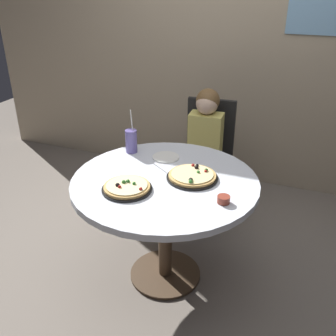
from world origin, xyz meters
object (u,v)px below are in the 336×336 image
chair_wooden (208,151)px  sauce_bowl (224,199)px  pizza_veggie (192,176)px  soda_cup (131,141)px  dining_table (165,194)px  pizza_cheese (127,187)px  plate_small (166,157)px  diner_child (202,165)px

chair_wooden → sauce_bowl: (0.40, -1.11, 0.24)m
pizza_veggie → soda_cup: (-0.52, 0.22, 0.06)m
dining_table → sauce_bowl: bearing=-18.8°
pizza_veggie → pizza_cheese: (-0.30, -0.27, -0.00)m
plate_small → pizza_veggie: bearing=-39.6°
pizza_veggie → pizza_cheese: 0.41m
chair_wooden → diner_child: (0.01, -0.18, -0.05)m
chair_wooden → diner_child: size_ratio=0.88×
plate_small → pizza_cheese: bearing=-95.5°
sauce_bowl → plate_small: 0.65m
chair_wooden → sauce_bowl: size_ratio=13.57×
diner_child → sauce_bowl: (0.39, -0.93, 0.29)m
diner_child → pizza_cheese: diner_child is taller
pizza_veggie → pizza_cheese: same height
pizza_cheese → soda_cup: soda_cup is taller
dining_table → chair_wooden: 0.98m
diner_child → plate_small: size_ratio=6.01×
soda_cup → sauce_bowl: soda_cup is taller
dining_table → sauce_bowl: (0.39, -0.13, 0.13)m
diner_child → pizza_cheese: bearing=-99.0°
pizza_cheese → sauce_bowl: bearing=7.1°
pizza_veggie → sauce_bowl: 0.31m
dining_table → soda_cup: size_ratio=3.68×
soda_cup → sauce_bowl: bearing=-28.9°
soda_cup → plate_small: soda_cup is taller
dining_table → pizza_veggie: 0.21m
pizza_veggie → sauce_bowl: size_ratio=4.45×
soda_cup → plate_small: 0.27m
pizza_veggie → plate_small: (-0.26, 0.21, -0.01)m
diner_child → pizza_veggie: diner_child is taller
soda_cup → plate_small: (0.26, -0.00, -0.08)m
chair_wooden → diner_child: 0.19m
diner_child → soda_cup: diner_child is taller
pizza_veggie → soda_cup: soda_cup is taller
diner_child → soda_cup: bearing=-125.9°
pizza_cheese → diner_child: bearing=81.0°
dining_table → pizza_cheese: bearing=-127.0°
sauce_bowl → pizza_veggie: bearing=140.4°
chair_wooden → pizza_cheese: size_ratio=3.29×
dining_table → diner_child: diner_child is taller
diner_child → pizza_cheese: (-0.16, -0.99, 0.28)m
chair_wooden → plate_small: (-0.10, -0.70, 0.22)m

